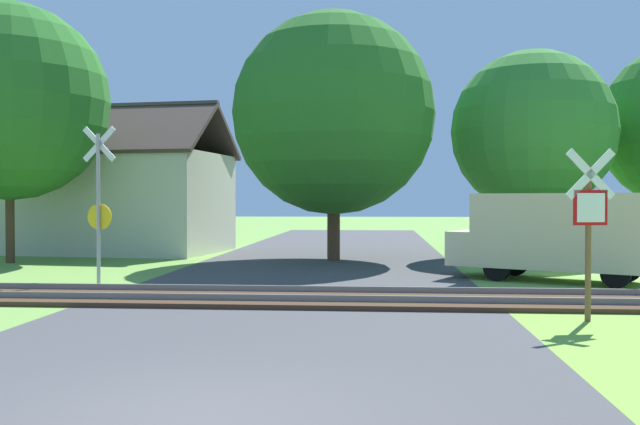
{
  "coord_description": "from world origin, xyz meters",
  "views": [
    {
      "loc": [
        1.78,
        -6.45,
        2.08
      ],
      "look_at": [
        0.5,
        9.09,
        1.8
      ],
      "focal_mm": 40.0,
      "sensor_mm": 36.0,
      "label": 1
    }
  ],
  "objects_px": {
    "tree_center": "(334,114)",
    "mail_truck": "(555,233)",
    "stop_sign_near": "(589,221)",
    "house": "(117,199)",
    "tree_right": "(533,132)",
    "crossing_sign_far": "(99,199)",
    "tree_left": "(9,102)"
  },
  "relations": [
    {
      "from": "stop_sign_near",
      "to": "tree_left",
      "type": "distance_m",
      "value": 18.92
    },
    {
      "from": "stop_sign_near",
      "to": "house",
      "type": "distance_m",
      "value": 20.49
    },
    {
      "from": "stop_sign_near",
      "to": "tree_left",
      "type": "height_order",
      "value": "tree_left"
    },
    {
      "from": "mail_truck",
      "to": "house",
      "type": "bearing_deg",
      "value": 86.88
    },
    {
      "from": "crossing_sign_far",
      "to": "tree_center",
      "type": "relative_size",
      "value": 0.46
    },
    {
      "from": "stop_sign_near",
      "to": "mail_truck",
      "type": "xyz_separation_m",
      "value": [
        0.92,
        6.16,
        -0.48
      ]
    },
    {
      "from": "tree_right",
      "to": "tree_center",
      "type": "bearing_deg",
      "value": -165.67
    },
    {
      "from": "house",
      "to": "tree_left",
      "type": "relative_size",
      "value": 1.07
    },
    {
      "from": "mail_truck",
      "to": "crossing_sign_far",
      "type": "bearing_deg",
      "value": 125.92
    },
    {
      "from": "tree_center",
      "to": "mail_truck",
      "type": "bearing_deg",
      "value": -43.92
    },
    {
      "from": "tree_center",
      "to": "crossing_sign_far",
      "type": "bearing_deg",
      "value": -125.52
    },
    {
      "from": "crossing_sign_far",
      "to": "stop_sign_near",
      "type": "bearing_deg",
      "value": -16.59
    },
    {
      "from": "house",
      "to": "mail_truck",
      "type": "height_order",
      "value": "house"
    },
    {
      "from": "house",
      "to": "tree_center",
      "type": "distance_m",
      "value": 9.78
    },
    {
      "from": "stop_sign_near",
      "to": "tree_left",
      "type": "relative_size",
      "value": 0.35
    },
    {
      "from": "stop_sign_near",
      "to": "mail_truck",
      "type": "relative_size",
      "value": 0.57
    },
    {
      "from": "tree_center",
      "to": "tree_left",
      "type": "relative_size",
      "value": 1.0
    },
    {
      "from": "crossing_sign_far",
      "to": "tree_left",
      "type": "bearing_deg",
      "value": 140.51
    },
    {
      "from": "house",
      "to": "stop_sign_near",
      "type": "bearing_deg",
      "value": -40.18
    },
    {
      "from": "tree_center",
      "to": "tree_left",
      "type": "distance_m",
      "value": 10.71
    },
    {
      "from": "stop_sign_near",
      "to": "tree_center",
      "type": "relative_size",
      "value": 0.35
    },
    {
      "from": "stop_sign_near",
      "to": "mail_truck",
      "type": "distance_m",
      "value": 6.25
    },
    {
      "from": "house",
      "to": "tree_right",
      "type": "xyz_separation_m",
      "value": [
        15.89,
        -1.26,
        2.42
      ]
    },
    {
      "from": "crossing_sign_far",
      "to": "mail_truck",
      "type": "bearing_deg",
      "value": 15.12
    },
    {
      "from": "tree_right",
      "to": "stop_sign_near",
      "type": "bearing_deg",
      "value": -98.12
    },
    {
      "from": "crossing_sign_far",
      "to": "tree_right",
      "type": "distance_m",
      "value": 15.64
    },
    {
      "from": "tree_right",
      "to": "mail_truck",
      "type": "relative_size",
      "value": 1.43
    },
    {
      "from": "stop_sign_near",
      "to": "tree_center",
      "type": "distance_m",
      "value": 13.43
    },
    {
      "from": "tree_center",
      "to": "tree_right",
      "type": "relative_size",
      "value": 1.14
    },
    {
      "from": "house",
      "to": "mail_truck",
      "type": "distance_m",
      "value": 17.31
    },
    {
      "from": "mail_truck",
      "to": "tree_right",
      "type": "bearing_deg",
      "value": 19.93
    },
    {
      "from": "stop_sign_near",
      "to": "house",
      "type": "bearing_deg",
      "value": -58.32
    }
  ]
}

